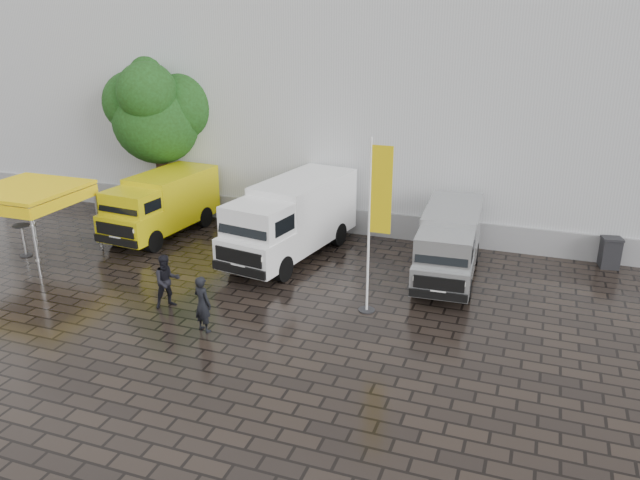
# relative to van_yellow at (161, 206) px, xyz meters

# --- Properties ---
(ground) EXTENTS (120.00, 120.00, 0.00)m
(ground) POSITION_rel_van_yellow_xyz_m (8.50, -5.14, -1.21)
(ground) COLOR black
(ground) RESTS_ON ground
(exhibition_hall) EXTENTS (44.00, 16.00, 12.00)m
(exhibition_hall) POSITION_rel_van_yellow_xyz_m (10.50, 10.86, 4.79)
(exhibition_hall) COLOR silver
(exhibition_hall) RESTS_ON ground
(hall_plinth) EXTENTS (44.00, 0.15, 1.00)m
(hall_plinth) POSITION_rel_van_yellow_xyz_m (10.50, 2.81, -0.71)
(hall_plinth) COLOR gray
(hall_plinth) RESTS_ON ground
(van_yellow) EXTENTS (2.49, 5.39, 2.41)m
(van_yellow) POSITION_rel_van_yellow_xyz_m (0.00, 0.00, 0.00)
(van_yellow) COLOR #D1C20B
(van_yellow) RESTS_ON ground
(van_white) EXTENTS (3.13, 6.60, 2.74)m
(van_white) POSITION_rel_van_yellow_xyz_m (5.76, -0.44, 0.17)
(van_white) COLOR white
(van_white) RESTS_ON ground
(van_silver) EXTENTS (2.04, 5.39, 2.30)m
(van_silver) POSITION_rel_van_yellow_xyz_m (11.44, -0.44, -0.06)
(van_silver) COLOR #A6A8AA
(van_silver) RESTS_ON ground
(canopy_tent) EXTENTS (3.37, 3.37, 2.61)m
(canopy_tent) POSITION_rel_van_yellow_xyz_m (-3.08, -3.60, 1.25)
(canopy_tent) COLOR silver
(canopy_tent) RESTS_ON ground
(flagpole) EXTENTS (0.88, 0.50, 5.25)m
(flagpole) POSITION_rel_van_yellow_xyz_m (9.76, -3.78, 1.74)
(flagpole) COLOR black
(flagpole) RESTS_ON ground
(tree) EXTENTS (3.83, 3.95, 6.88)m
(tree) POSITION_rel_van_yellow_xyz_m (-1.71, 2.79, 3.21)
(tree) COLOR black
(tree) RESTS_ON ground
(cocktail_table) EXTENTS (0.60, 0.60, 1.19)m
(cocktail_table) POSITION_rel_van_yellow_xyz_m (-3.48, -3.71, -0.61)
(cocktail_table) COLOR black
(cocktail_table) RESTS_ON ground
(wheelie_bin) EXTENTS (0.76, 0.76, 1.10)m
(wheelie_bin) POSITION_rel_van_yellow_xyz_m (16.63, 2.42, -0.66)
(wheelie_bin) COLOR black
(wheelie_bin) RESTS_ON ground
(person_front) EXTENTS (0.70, 0.58, 1.65)m
(person_front) POSITION_rel_van_yellow_xyz_m (5.62, -6.54, -0.38)
(person_front) COLOR black
(person_front) RESTS_ON ground
(person_tent) EXTENTS (1.01, 1.02, 1.67)m
(person_tent) POSITION_rel_van_yellow_xyz_m (3.83, -5.55, -0.37)
(person_tent) COLOR black
(person_tent) RESTS_ON ground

